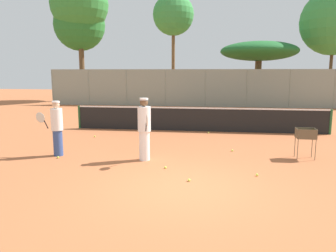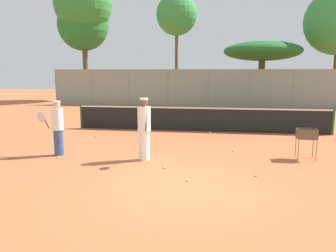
{
  "view_description": "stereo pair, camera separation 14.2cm",
  "coord_description": "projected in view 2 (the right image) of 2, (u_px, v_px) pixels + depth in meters",
  "views": [
    {
      "loc": [
        0.66,
        -7.08,
        2.62
      ],
      "look_at": [
        -0.7,
        2.63,
        1.0
      ],
      "focal_mm": 35.0,
      "sensor_mm": 36.0,
      "label": 1
    },
    {
      "loc": [
        0.8,
        -7.06,
        2.62
      ],
      "look_at": [
        -0.7,
        2.63,
        1.0
      ],
      "focal_mm": 35.0,
      "sensor_mm": 36.0,
      "label": 2
    }
  ],
  "objects": [
    {
      "name": "tennis_ball_5",
      "position": [
        96.0,
        136.0,
        13.36
      ],
      "size": [
        0.07,
        0.07,
        0.07
      ],
      "primitive_type": "sphere",
      "color": "#D1E54C",
      "rests_on": "ground_plane"
    },
    {
      "name": "tree_3",
      "position": [
        262.0,
        52.0,
        25.8
      ],
      "size": [
        6.08,
        6.08,
        5.01
      ],
      "color": "brown",
      "rests_on": "ground_plane"
    },
    {
      "name": "tennis_ball_6",
      "position": [
        256.0,
        175.0,
        8.3
      ],
      "size": [
        0.07,
        0.07,
        0.07
      ],
      "primitive_type": "sphere",
      "color": "#D1E54C",
      "rests_on": "ground_plane"
    },
    {
      "name": "tree_4",
      "position": [
        83.0,
        25.0,
        29.56
      ],
      "size": [
        4.57,
        4.57,
        9.08
      ],
      "color": "brown",
      "rests_on": "ground_plane"
    },
    {
      "name": "tennis_ball_1",
      "position": [
        188.0,
        180.0,
        7.92
      ],
      "size": [
        0.07,
        0.07,
        0.07
      ],
      "primitive_type": "sphere",
      "color": "#D1E54C",
      "rests_on": "ground_plane"
    },
    {
      "name": "player_white_outfit",
      "position": [
        144.0,
        128.0,
        9.71
      ],
      "size": [
        0.47,
        0.91,
        1.87
      ],
      "rotation": [
        0.0,
        0.0,
        5.06
      ],
      "color": "white",
      "rests_on": "ground_plane"
    },
    {
      "name": "back_fence",
      "position": [
        208.0,
        88.0,
        24.68
      ],
      "size": [
        24.66,
        0.08,
        2.83
      ],
      "color": "gray",
      "rests_on": "ground_plane"
    },
    {
      "name": "tennis_ball_4",
      "position": [
        165.0,
        167.0,
        8.98
      ],
      "size": [
        0.07,
        0.07,
        0.07
      ],
      "primitive_type": "sphere",
      "color": "#D1E54C",
      "rests_on": "ground_plane"
    },
    {
      "name": "tennis_ball_2",
      "position": [
        59.0,
        157.0,
        10.1
      ],
      "size": [
        0.07,
        0.07,
        0.07
      ],
      "primitive_type": "sphere",
      "color": "#D1E54C",
      "rests_on": "ground_plane"
    },
    {
      "name": "tennis_net",
      "position": [
        200.0,
        119.0,
        14.55
      ],
      "size": [
        11.25,
        0.1,
        1.07
      ],
      "color": "#26592D",
      "rests_on": "ground_plane"
    },
    {
      "name": "tennis_ball_3",
      "position": [
        233.0,
        151.0,
        10.89
      ],
      "size": [
        0.07,
        0.07,
        0.07
      ],
      "primitive_type": "sphere",
      "color": "#D1E54C",
      "rests_on": "ground_plane"
    },
    {
      "name": "ground_plane",
      "position": [
        181.0,
        189.0,
        7.43
      ],
      "size": [
        80.0,
        80.0,
        0.0
      ],
      "primitive_type": "plane",
      "color": "#B26038"
    },
    {
      "name": "ball_cart",
      "position": [
        306.0,
        136.0,
        9.85
      ],
      "size": [
        0.56,
        0.41,
        0.93
      ],
      "color": "brown",
      "rests_on": "ground_plane"
    },
    {
      "name": "player_red_cap",
      "position": [
        58.0,
        127.0,
        10.3
      ],
      "size": [
        0.92,
        0.36,
        1.73
      ],
      "rotation": [
        0.0,
        0.0,
        3.16
      ],
      "color": "#334C8C",
      "rests_on": "ground_plane"
    },
    {
      "name": "tree_5",
      "position": [
        177.0,
        15.0,
        28.85
      ],
      "size": [
        3.63,
        3.63,
        9.43
      ],
      "color": "brown",
      "rests_on": "ground_plane"
    },
    {
      "name": "tree_1",
      "position": [
        83.0,
        5.0,
        28.78
      ],
      "size": [
        5.06,
        5.06,
        11.02
      ],
      "color": "brown",
      "rests_on": "ground_plane"
    },
    {
      "name": "tennis_ball_0",
      "position": [
        210.0,
        133.0,
        14.1
      ],
      "size": [
        0.07,
        0.07,
        0.07
      ],
      "primitive_type": "sphere",
      "color": "#D1E54C",
      "rests_on": "ground_plane"
    }
  ]
}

